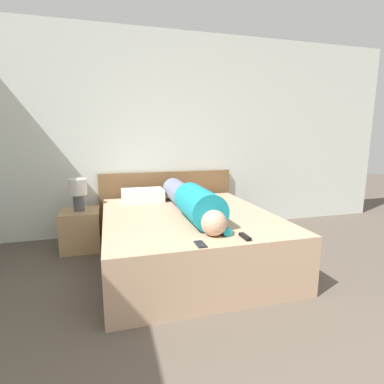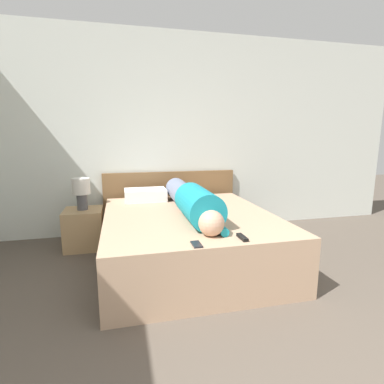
{
  "view_description": "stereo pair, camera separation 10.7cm",
  "coord_description": "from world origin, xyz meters",
  "px_view_note": "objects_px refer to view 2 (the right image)",
  "views": [
    {
      "loc": [
        -0.97,
        -0.24,
        1.29
      ],
      "look_at": [
        -0.22,
        2.44,
        0.76
      ],
      "focal_mm": 28.0,
      "sensor_mm": 36.0,
      "label": 1
    },
    {
      "loc": [
        -0.87,
        -0.26,
        1.29
      ],
      "look_at": [
        -0.22,
        2.44,
        0.76
      ],
      "focal_mm": 28.0,
      "sensor_mm": 36.0,
      "label": 2
    }
  ],
  "objects_px": {
    "tv_remote": "(242,237)",
    "cell_phone": "(196,244)",
    "nightstand": "(84,229)",
    "bed": "(189,238)",
    "table_lamp": "(81,190)",
    "person_lying": "(192,201)",
    "pillow_near_headboard": "(145,195)"
  },
  "relations": [
    {
      "from": "tv_remote",
      "to": "cell_phone",
      "type": "distance_m",
      "value": 0.38
    },
    {
      "from": "nightstand",
      "to": "cell_phone",
      "type": "bearing_deg",
      "value": -58.64
    },
    {
      "from": "nightstand",
      "to": "tv_remote",
      "type": "height_order",
      "value": "tv_remote"
    },
    {
      "from": "bed",
      "to": "tv_remote",
      "type": "distance_m",
      "value": 0.89
    },
    {
      "from": "nightstand",
      "to": "tv_remote",
      "type": "bearing_deg",
      "value": -48.81
    },
    {
      "from": "table_lamp",
      "to": "cell_phone",
      "type": "distance_m",
      "value": 1.83
    },
    {
      "from": "person_lying",
      "to": "bed",
      "type": "bearing_deg",
      "value": 121.42
    },
    {
      "from": "pillow_near_headboard",
      "to": "person_lying",
      "type": "bearing_deg",
      "value": -63.37
    },
    {
      "from": "bed",
      "to": "nightstand",
      "type": "xyz_separation_m",
      "value": [
        -1.09,
        0.69,
        -0.03
      ]
    },
    {
      "from": "pillow_near_headboard",
      "to": "nightstand",
      "type": "bearing_deg",
      "value": -175.8
    },
    {
      "from": "table_lamp",
      "to": "pillow_near_headboard",
      "type": "relative_size",
      "value": 0.74
    },
    {
      "from": "table_lamp",
      "to": "person_lying",
      "type": "distance_m",
      "value": 1.33
    },
    {
      "from": "person_lying",
      "to": "tv_remote",
      "type": "height_order",
      "value": "person_lying"
    },
    {
      "from": "pillow_near_headboard",
      "to": "table_lamp",
      "type": "bearing_deg",
      "value": -175.8
    },
    {
      "from": "bed",
      "to": "cell_phone",
      "type": "height_order",
      "value": "cell_phone"
    },
    {
      "from": "table_lamp",
      "to": "tv_remote",
      "type": "bearing_deg",
      "value": -48.81
    },
    {
      "from": "table_lamp",
      "to": "pillow_near_headboard",
      "type": "xyz_separation_m",
      "value": [
        0.72,
        0.05,
        -0.1
      ]
    },
    {
      "from": "person_lying",
      "to": "pillow_near_headboard",
      "type": "height_order",
      "value": "person_lying"
    },
    {
      "from": "cell_phone",
      "to": "nightstand",
      "type": "bearing_deg",
      "value": 121.36
    },
    {
      "from": "cell_phone",
      "to": "person_lying",
      "type": "bearing_deg",
      "value": 78.83
    },
    {
      "from": "nightstand",
      "to": "pillow_near_headboard",
      "type": "xyz_separation_m",
      "value": [
        0.72,
        0.05,
        0.36
      ]
    },
    {
      "from": "tv_remote",
      "to": "cell_phone",
      "type": "xyz_separation_m",
      "value": [
        -0.37,
        -0.05,
        -0.01
      ]
    },
    {
      "from": "nightstand",
      "to": "cell_phone",
      "type": "height_order",
      "value": "cell_phone"
    },
    {
      "from": "nightstand",
      "to": "cell_phone",
      "type": "distance_m",
      "value": 1.85
    },
    {
      "from": "person_lying",
      "to": "cell_phone",
      "type": "xyz_separation_m",
      "value": [
        -0.16,
        -0.83,
        -0.13
      ]
    },
    {
      "from": "table_lamp",
      "to": "nightstand",
      "type": "bearing_deg",
      "value": 0.0
    },
    {
      "from": "pillow_near_headboard",
      "to": "tv_remote",
      "type": "xyz_separation_m",
      "value": [
        0.6,
        -1.56,
        -0.06
      ]
    },
    {
      "from": "person_lying",
      "to": "cell_phone",
      "type": "distance_m",
      "value": 0.86
    },
    {
      "from": "bed",
      "to": "table_lamp",
      "type": "distance_m",
      "value": 1.36
    },
    {
      "from": "nightstand",
      "to": "person_lying",
      "type": "bearing_deg",
      "value": -33.18
    },
    {
      "from": "pillow_near_headboard",
      "to": "cell_phone",
      "type": "distance_m",
      "value": 1.63
    },
    {
      "from": "person_lying",
      "to": "nightstand",
      "type": "bearing_deg",
      "value": 146.82
    }
  ]
}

